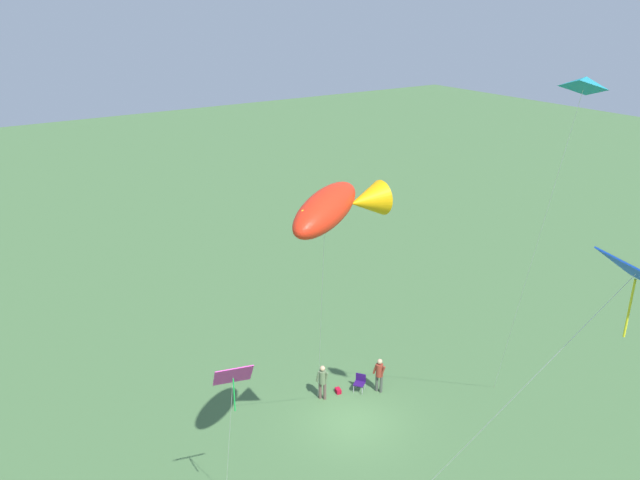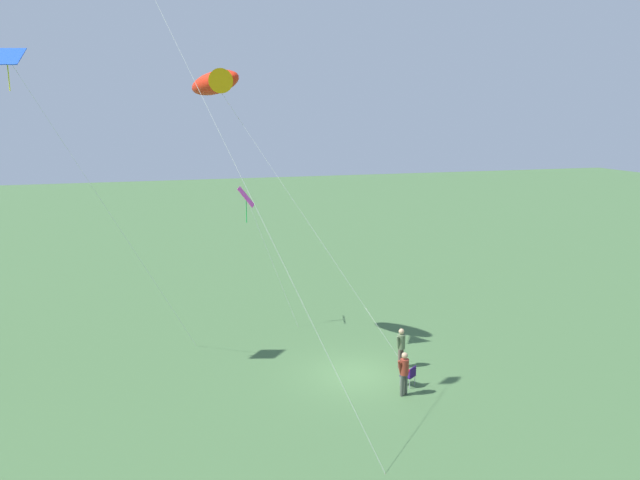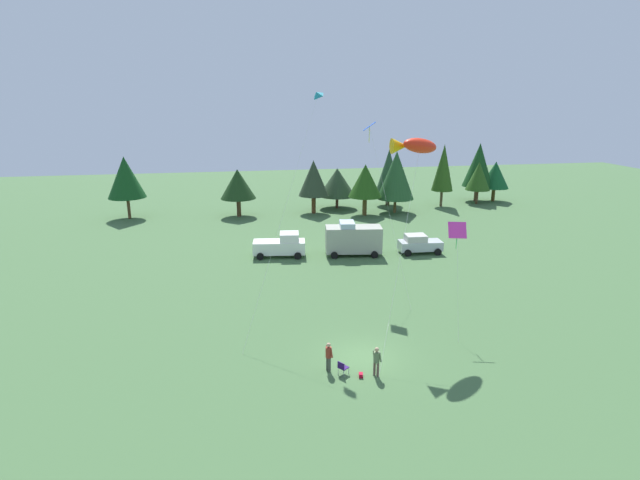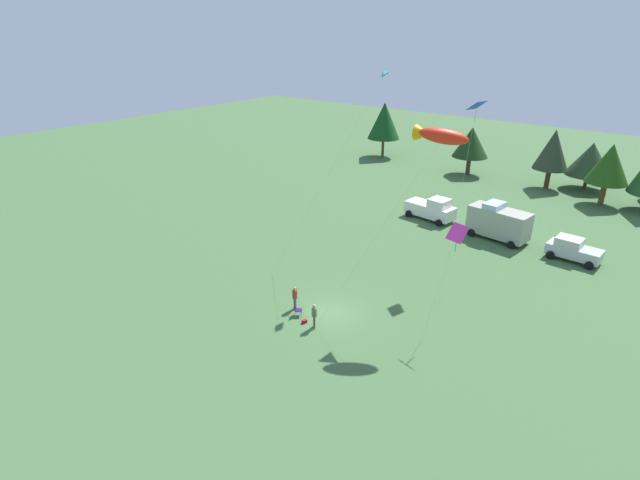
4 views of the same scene
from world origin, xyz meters
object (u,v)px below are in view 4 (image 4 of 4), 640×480
object	(u,v)px
van_motorhome_grey	(498,222)
kite_large_fish	(439,136)
car_silver_compact	(573,249)
backpack_on_grass	(304,321)
kite_diamond_rainbow	(457,235)
kite_delta_teal	(382,74)
truck_white_pickup	(432,209)
kite_diamond_blue	(476,111)
person_spectator	(295,296)
folding_chair	(297,309)
person_kite_flyer	(314,314)

from	to	relation	value
van_motorhome_grey	kite_large_fish	bearing A→B (deg)	98.47
car_silver_compact	van_motorhome_grey	bearing A→B (deg)	-1.72
backpack_on_grass	kite_diamond_rainbow	size ratio (longest dim) A/B	0.04
kite_delta_teal	truck_white_pickup	bearing A→B (deg)	95.87
kite_delta_teal	kite_diamond_rainbow	bearing A→B (deg)	-27.95
car_silver_compact	kite_diamond_blue	size ratio (longest dim) A/B	0.33
car_silver_compact	person_spectator	bearing A→B (deg)	60.55
truck_white_pickup	kite_diamond_blue	world-z (taller)	kite_diamond_blue
car_silver_compact	kite_diamond_rainbow	distance (m)	17.36
folding_chair	backpack_on_grass	distance (m)	1.11
kite_delta_teal	kite_large_fish	bearing A→B (deg)	-25.67
folding_chair	truck_white_pickup	xyz separation A→B (m)	(-1.23, 22.20, 0.61)
person_spectator	kite_delta_teal	world-z (taller)	kite_delta_teal
van_motorhome_grey	folding_chair	bearing A→B (deg)	82.37
backpack_on_grass	kite_delta_teal	bearing A→B (deg)	95.09
kite_diamond_blue	van_motorhome_grey	bearing A→B (deg)	85.44
truck_white_pickup	kite_diamond_rainbow	bearing A→B (deg)	-53.54
folding_chair	kite_delta_teal	distance (m)	17.29
truck_white_pickup	kite_diamond_blue	size ratio (longest dim) A/B	0.40
van_motorhome_grey	person_kite_flyer	bearing A→B (deg)	87.20
person_kite_flyer	kite_diamond_rainbow	distance (m)	10.24
kite_diamond_blue	kite_diamond_rainbow	distance (m)	11.50
kite_delta_teal	folding_chair	bearing A→B (deg)	-90.55
kite_large_fish	van_motorhome_grey	bearing A→B (deg)	90.99
person_kite_flyer	kite_diamond_rainbow	world-z (taller)	kite_diamond_rainbow
van_motorhome_grey	backpack_on_grass	bearing A→B (deg)	85.02
person_kite_flyer	car_silver_compact	bearing A→B (deg)	21.90
person_spectator	kite_delta_teal	distance (m)	16.56
kite_delta_teal	person_spectator	bearing A→B (deg)	-94.99
truck_white_pickup	kite_diamond_blue	distance (m)	15.29
truck_white_pickup	car_silver_compact	xyz separation A→B (m)	(13.61, -1.34, -0.15)
folding_chair	kite_diamond_rainbow	world-z (taller)	kite_diamond_rainbow
kite_large_fish	kite_delta_teal	size ratio (longest dim) A/B	0.82
folding_chair	kite_diamond_rainbow	xyz separation A→B (m)	(8.59, 4.89, 6.10)
person_spectator	truck_white_pickup	world-z (taller)	truck_white_pickup
car_silver_compact	truck_white_pickup	bearing A→B (deg)	-2.30
kite_large_fish	car_silver_compact	bearing A→B (deg)	66.14
person_spectator	kite_diamond_blue	world-z (taller)	kite_diamond_blue
van_motorhome_grey	car_silver_compact	xyz separation A→B (m)	(6.60, -0.58, -0.69)
backpack_on_grass	kite_large_fish	bearing A→B (deg)	53.74
folding_chair	car_silver_compact	world-z (taller)	car_silver_compact
backpack_on_grass	car_silver_compact	bearing A→B (deg)	61.75
kite_diamond_blue	kite_delta_teal	bearing A→B (deg)	-136.84
person_kite_flyer	van_motorhome_grey	distance (m)	22.23
folding_chair	kite_diamond_blue	world-z (taller)	kite_diamond_blue
car_silver_compact	kite_delta_teal	xyz separation A→B (m)	(-12.29, -11.47, 14.05)
folding_chair	van_motorhome_grey	distance (m)	22.24
folding_chair	kite_large_fish	world-z (taller)	kite_large_fish
truck_white_pickup	kite_delta_teal	size ratio (longest dim) A/B	0.34
person_kite_flyer	backpack_on_grass	xyz separation A→B (m)	(-0.86, 0.02, -0.91)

